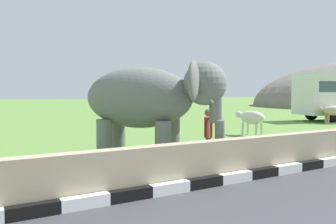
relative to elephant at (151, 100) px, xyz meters
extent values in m
cube|color=black|center=(-3.44, -2.31, -1.82)|extent=(0.90, 0.20, 0.24)
cube|color=white|center=(-2.54, -2.31, -1.82)|extent=(0.90, 0.20, 0.24)
cube|color=black|center=(-1.64, -2.31, -1.82)|extent=(0.90, 0.20, 0.24)
cube|color=white|center=(-0.74, -2.31, -1.82)|extent=(0.90, 0.20, 0.24)
cube|color=black|center=(0.16, -2.31, -1.82)|extent=(0.90, 0.20, 0.24)
cube|color=white|center=(1.06, -2.31, -1.82)|extent=(0.90, 0.20, 0.24)
cube|color=black|center=(1.96, -2.31, -1.82)|extent=(0.90, 0.20, 0.24)
cube|color=white|center=(2.86, -2.31, -1.82)|extent=(0.90, 0.20, 0.24)
cube|color=black|center=(3.76, -2.31, -1.82)|extent=(0.90, 0.20, 0.24)
cube|color=white|center=(4.66, -2.31, -1.82)|extent=(0.90, 0.20, 0.24)
cube|color=tan|center=(0.26, -2.01, -1.44)|extent=(28.00, 0.36, 1.00)
cylinder|color=slate|center=(0.66, -0.04, -1.24)|extent=(0.44, 0.44, 1.39)
cylinder|color=slate|center=(0.01, -0.66, -1.24)|extent=(0.44, 0.44, 1.39)
cylinder|color=slate|center=(-0.52, 1.19, -1.24)|extent=(0.44, 0.44, 1.39)
cylinder|color=slate|center=(-1.17, 0.56, -1.24)|extent=(0.44, 0.44, 1.39)
ellipsoid|color=slate|center=(-0.25, 0.26, 0.05)|extent=(3.31, 3.34, 1.70)
sphere|color=slate|center=(1.05, -1.08, 0.44)|extent=(1.16, 1.16, 1.16)
ellipsoid|color=#D84C8C|center=(1.25, -1.29, 0.59)|extent=(0.71, 0.70, 0.44)
ellipsoid|color=slate|center=(1.51, -0.44, 0.49)|extent=(0.81, 0.80, 1.00)
ellipsoid|color=slate|center=(0.39, -1.52, 0.49)|extent=(0.81, 0.80, 1.00)
cylinder|color=slate|center=(1.25, -1.29, -0.11)|extent=(0.55, 0.55, 0.98)
cylinder|color=slate|center=(1.33, -1.37, -0.91)|extent=(0.45, 0.44, 0.83)
cone|color=beige|center=(1.41, -1.05, -0.01)|extent=(0.50, 0.49, 0.22)
cone|color=beige|center=(1.01, -1.44, -0.01)|extent=(0.50, 0.49, 0.22)
cylinder|color=navy|center=(1.78, -0.26, -1.53)|extent=(0.15, 0.15, 0.82)
cylinder|color=navy|center=(1.66, -0.42, -1.53)|extent=(0.15, 0.15, 0.82)
cube|color=red|center=(1.72, -0.34, -0.83)|extent=(0.43, 0.46, 0.58)
cylinder|color=#9E7251|center=(1.87, -0.13, -0.86)|extent=(0.14, 0.15, 0.52)
cylinder|color=#9E7251|center=(1.57, -0.55, -0.86)|extent=(0.16, 0.18, 0.53)
sphere|color=#9E7251|center=(1.72, -0.34, -0.40)|extent=(0.23, 0.23, 0.23)
cylinder|color=black|center=(18.43, 8.73, -1.44)|extent=(1.04, 0.53, 1.00)
cylinder|color=black|center=(17.88, 6.50, -1.44)|extent=(1.04, 0.53, 1.00)
cylinder|color=beige|center=(7.37, 4.35, -1.61)|extent=(0.12, 0.12, 0.65)
cylinder|color=beige|center=(7.73, 4.37, -1.61)|extent=(0.12, 0.12, 0.65)
cylinder|color=beige|center=(7.42, 3.45, -1.61)|extent=(0.12, 0.12, 0.65)
cylinder|color=beige|center=(7.78, 3.47, -1.61)|extent=(0.12, 0.12, 0.65)
ellipsoid|color=beige|center=(7.57, 3.91, -1.04)|extent=(0.67, 1.53, 0.66)
ellipsoid|color=beige|center=(7.53, 4.84, -0.94)|extent=(0.28, 0.41, 0.32)
cylinder|color=tan|center=(16.49, 5.92, -1.61)|extent=(0.12, 0.12, 0.65)
cylinder|color=tan|center=(16.65, 6.25, -1.61)|extent=(0.12, 0.12, 0.65)
ellipsoid|color=tan|center=(16.97, 5.89, -1.04)|extent=(1.61, 1.20, 0.66)
ellipsoid|color=tan|center=(16.14, 6.30, -0.94)|extent=(0.47, 0.41, 0.32)
cylinder|color=beige|center=(16.81, 6.19, -1.61)|extent=(0.12, 0.12, 0.65)
cylinder|color=beige|center=(17.04, 6.47, -1.61)|extent=(0.12, 0.12, 0.65)
ellipsoid|color=beige|center=(17.28, 6.05, -1.04)|extent=(1.54, 1.41, 0.66)
ellipsoid|color=beige|center=(16.55, 6.63, -0.94)|extent=(0.47, 0.45, 0.32)
camera|label=1|loc=(-4.25, -8.34, 0.20)|focal=36.01mm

